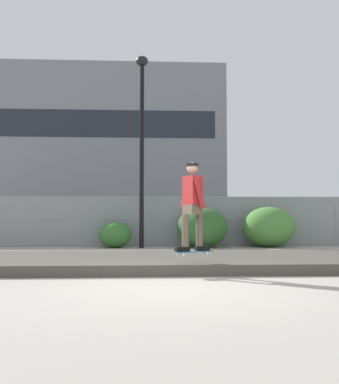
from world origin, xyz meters
TOP-DOWN VIEW (x-y plane):
  - ground_plane at (0.00, 0.00)m, footprint 120.00×120.00m
  - gravel_berm at (0.00, 2.99)m, footprint 15.34×3.62m
  - skateboard at (0.45, 1.34)m, footprint 0.81×0.54m
  - skater at (0.45, 1.34)m, footprint 0.69×0.62m
  - chain_fence at (0.00, 9.49)m, footprint 27.24×0.06m
  - street_lamp at (-0.59, 8.61)m, footprint 0.44×0.44m
  - parked_car_near at (-4.82, 12.40)m, footprint 4.41×1.96m
  - parked_car_mid at (0.90, 12.54)m, footprint 4.40×1.96m
  - parked_car_far at (7.42, 11.94)m, footprint 4.44×2.02m
  - library_building at (-6.88, 39.29)m, footprint 27.59×13.25m
  - shrub_left at (-1.54, 8.79)m, footprint 1.19×0.97m
  - shrub_center at (1.57, 8.70)m, footprint 1.82×1.49m
  - shrub_right at (4.01, 8.82)m, footprint 1.88×1.54m

SIDE VIEW (x-z plane):
  - ground_plane at x=0.00m, z-range 0.00..0.00m
  - gravel_berm at x=0.00m, z-range 0.00..0.21m
  - skateboard at x=0.45m, z-range 0.41..0.48m
  - shrub_left at x=-1.54m, z-range 0.00..0.92m
  - shrub_center at x=1.57m, z-range 0.00..1.41m
  - shrub_right at x=4.01m, z-range 0.00..1.45m
  - parked_car_near at x=-4.82m, z-range 0.01..1.67m
  - parked_car_mid at x=0.90m, z-range 0.01..1.67m
  - parked_car_far at x=7.42m, z-range 0.01..1.67m
  - chain_fence at x=0.00m, z-range 0.01..1.86m
  - skater at x=0.45m, z-range 0.56..2.23m
  - street_lamp at x=-0.59m, z-range 0.83..7.69m
  - library_building at x=-6.88m, z-range 0.00..15.34m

